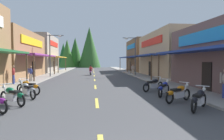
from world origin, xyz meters
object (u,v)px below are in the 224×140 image
Objects in this scene: streetlamp_right at (133,50)px; motorcycle_parked_left_2 at (12,95)px; motorcycle_parked_left_4 at (28,87)px; pedestrian_waiting at (133,69)px; streetlamp_left at (53,49)px; motorcycle_parked_right_3 at (153,84)px; pedestrian_by_shop at (31,73)px; motorcycle_parked_right_0 at (199,99)px; motorcycle_parked_right_1 at (178,93)px; rider_cruising_lead at (91,71)px; motorcycle_parked_right_2 at (164,88)px; motorcycle_parked_left_3 at (27,90)px; pedestrian_strolling at (13,74)px.

motorcycle_parked_left_2 is at bearing -118.96° from streetlamp_right.
motorcycle_parked_left_4 is at bearing -47.16° from motorcycle_parked_left_2.
pedestrian_waiting reaches higher than motorcycle_parked_left_2.
streetlamp_left is 3.02× the size of motorcycle_parked_right_3.
pedestrian_by_shop is 1.04× the size of pedestrian_waiting.
motorcycle_parked_left_4 is (-8.90, 4.94, 0.00)m from motorcycle_parked_right_0.
streetlamp_left is 3.00× the size of motorcycle_parked_right_1.
rider_cruising_lead is at bearing 74.29° from motorcycle_parked_right_3.
motorcycle_parked_right_2 is 8.26m from motorcycle_parked_left_3.
motorcycle_parked_right_3 and motorcycle_parked_left_2 have the same top height.
streetlamp_right is 19.50m from motorcycle_parked_right_0.
motorcycle_parked_left_4 is (-0.34, 1.31, 0.00)m from motorcycle_parked_left_3.
pedestrian_by_shop is at bearing 86.88° from motorcycle_parked_right_0.
motorcycle_parked_right_1 and motorcycle_parked_left_2 have the same top height.
pedestrian_waiting is at bearing -82.80° from rider_cruising_lead.
streetlamp_left reaches higher than rider_cruising_lead.
motorcycle_parked_left_2 is 1.82m from motorcycle_parked_left_3.
motorcycle_parked_right_1 is 1.85m from motorcycle_parked_right_2.
motorcycle_parked_right_3 is at bearing 48.95° from motorcycle_parked_right_0.
streetlamp_right is at bearing -150.31° from pedestrian_strolling.
motorcycle_parked_right_0 is at bearing -92.88° from streetlamp_right.
motorcycle_parked_right_3 is at bearing 35.63° from pedestrian_waiting.
pedestrian_by_shop is (-11.92, -7.04, -2.71)m from streetlamp_right.
pedestrian_waiting is (10.21, 20.09, 0.44)m from motorcycle_parked_left_2.
pedestrian_waiting is (11.52, 3.59, -2.81)m from streetlamp_left.
pedestrian_by_shop reaches higher than motorcycle_parked_right_2.
streetlamp_right is at bearing 32.44° from motorcycle_parked_right_2.
motorcycle_parked_right_1 is at bearing -162.19° from rider_cruising_lead.
streetlamp_left is 15.10m from motorcycle_parked_left_3.
motorcycle_parked_right_1 is 0.88× the size of rider_cruising_lead.
streetlamp_left is 2.64× the size of rider_cruising_lead.
rider_cruising_lead is 1.33× the size of pedestrian_waiting.
motorcycle_parked_right_3 is 1.16× the size of pedestrian_waiting.
motorcycle_parked_right_1 and motorcycle_parked_right_2 have the same top height.
motorcycle_parked_right_2 is at bearing -119.01° from motorcycle_parked_right_3.
pedestrian_by_shop is (-10.95, 12.18, 0.48)m from motorcycle_parked_right_0.
motorcycle_parked_right_0 is 21.95m from pedestrian_waiting.
motorcycle_parked_left_3 and motorcycle_parked_left_4 have the same top height.
streetlamp_left reaches higher than pedestrian_strolling.
motorcycle_parked_left_3 is 7.14m from pedestrian_strolling.
pedestrian_by_shop is at bearing 87.97° from motorcycle_parked_right_2.
rider_cruising_lead is (-4.64, 16.12, 0.17)m from motorcycle_parked_right_3.
motorcycle_parked_right_1 is 15.04m from pedestrian_by_shop.
pedestrian_strolling reaches higher than rider_cruising_lead.
pedestrian_by_shop is at bearing -38.98° from motorcycle_parked_left_2.
streetlamp_right reaches higher than motorcycle_parked_left_2.
streetlamp_left reaches higher than motorcycle_parked_right_0.
streetlamp_left reaches higher than motorcycle_parked_left_4.
pedestrian_strolling reaches higher than motorcycle_parked_right_0.
motorcycle_parked_right_3 is at bearing -117.82° from motorcycle_parked_left_2.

